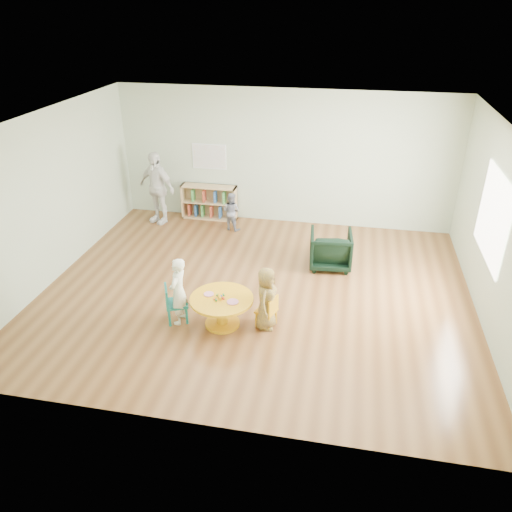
# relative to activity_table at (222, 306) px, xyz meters

# --- Properties ---
(room) EXTENTS (7.10, 7.00, 2.80)m
(room) POSITION_rel_activity_table_xyz_m (0.32, 1.04, 1.57)
(room) COLOR brown
(room) RESTS_ON ground
(activity_table) EXTENTS (0.94, 0.94, 0.51)m
(activity_table) POSITION_rel_activity_table_xyz_m (0.00, 0.00, 0.00)
(activity_table) COLOR gold
(activity_table) RESTS_ON ground
(kid_chair_left) EXTENTS (0.42, 0.42, 0.60)m
(kid_chair_left) POSITION_rel_activity_table_xyz_m (-0.73, -0.04, -0.00)
(kid_chair_left) COLOR #15786E
(kid_chair_left) RESTS_ON ground
(kid_chair_right) EXTENTS (0.34, 0.34, 0.50)m
(kid_chair_right) POSITION_rel_activity_table_xyz_m (0.68, 0.10, -0.05)
(kid_chair_right) COLOR gold
(kid_chair_right) RESTS_ON ground
(bookshelf) EXTENTS (1.20, 0.30, 0.75)m
(bookshelf) POSITION_rel_activity_table_xyz_m (-1.30, 3.90, 0.04)
(bookshelf) COLOR tan
(bookshelf) RESTS_ON ground
(alphabet_poster) EXTENTS (0.74, 0.01, 0.54)m
(alphabet_poster) POSITION_rel_activity_table_xyz_m (-1.29, 4.02, 1.03)
(alphabet_poster) COLOR white
(alphabet_poster) RESTS_ON ground
(armchair) EXTENTS (0.79, 0.81, 0.68)m
(armchair) POSITION_rel_activity_table_xyz_m (1.46, 2.15, 0.02)
(armchair) COLOR black
(armchair) RESTS_ON ground
(child_left) EXTENTS (0.29, 0.41, 1.06)m
(child_left) POSITION_rel_activity_table_xyz_m (-0.64, -0.04, 0.21)
(child_left) COLOR white
(child_left) RESTS_ON ground
(child_right) EXTENTS (0.35, 0.50, 0.97)m
(child_right) POSITION_rel_activity_table_xyz_m (0.65, 0.09, 0.16)
(child_right) COLOR gold
(child_right) RESTS_ON ground
(toddler) EXTENTS (0.46, 0.40, 0.81)m
(toddler) POSITION_rel_activity_table_xyz_m (-0.68, 3.38, 0.08)
(toddler) COLOR #1A2341
(toddler) RESTS_ON ground
(adult_caretaker) EXTENTS (0.99, 0.69, 1.55)m
(adult_caretaker) POSITION_rel_activity_table_xyz_m (-2.32, 3.48, 0.45)
(adult_caretaker) COLOR white
(adult_caretaker) RESTS_ON ground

